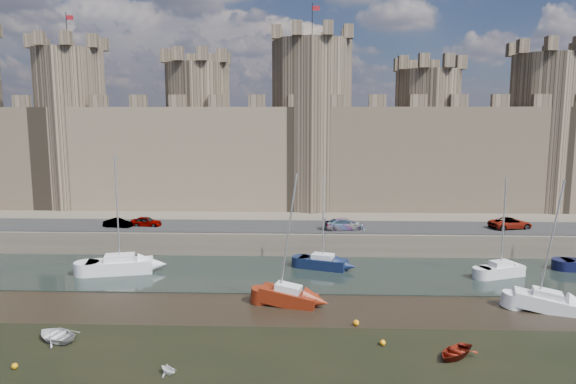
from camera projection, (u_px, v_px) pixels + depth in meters
The scene contains 19 objects.
water_channel at pixel (292, 273), 49.99m from camera, with size 160.00×12.00×0.08m, color black.
quay at pixel (298, 202), 85.42m from camera, with size 160.00×60.00×2.50m, color #4C443A.
road at pixel (295, 227), 59.52m from camera, with size 160.00×7.00×0.10m, color black.
castle at pixel (293, 142), 72.09m from camera, with size 108.50×11.00×29.00m.
car_0 at pixel (146, 222), 59.69m from camera, with size 1.40×3.49×1.19m, color gray.
car_1 at pixel (118, 223), 59.06m from camera, with size 1.14×3.28×1.08m, color gray.
car_2 at pixel (345, 224), 57.81m from camera, with size 1.87×4.61×1.34m, color gray.
car_3 at pixel (510, 223), 58.33m from camera, with size 2.22×4.81×1.34m, color gray.
sailboat_0 at pixel (120, 265), 49.92m from camera, with size 6.53×3.74×11.49m.
sailboat_1 at pixel (323, 262), 51.33m from camera, with size 5.08×3.30×9.48m.
sailboat_2 at pixel (501, 269), 48.81m from camera, with size 4.70×3.17×9.46m.
sailboat_4 at pixel (288, 296), 41.49m from camera, with size 4.90×2.82×10.77m.
sailboat_5 at pixel (547, 302), 40.25m from camera, with size 5.18×3.28×10.44m.
dinghy_3 at pixel (168, 370), 30.27m from camera, with size 1.01×0.62×1.17m, color white.
dinghy_4 at pixel (455, 353), 32.46m from camera, with size 2.11×0.61×2.96m, color maroon.
dinghy_6 at pixel (56, 336), 34.93m from camera, with size 2.26×0.66×3.17m, color silver.
buoy_0 at pixel (15, 366), 30.93m from camera, with size 0.38×0.38×0.38m, color orange.
buoy_1 at pixel (383, 343), 34.15m from camera, with size 0.39×0.39×0.39m, color orange.
buoy_3 at pixel (356, 323), 37.41m from camera, with size 0.44×0.44×0.44m, color orange.
Camera 1 is at (1.30, -24.33, 15.00)m, focal length 32.00 mm.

